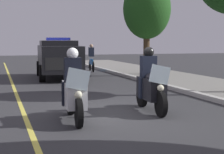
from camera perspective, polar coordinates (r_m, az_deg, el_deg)
ground_plane at (r=9.53m, az=0.92°, el=-5.68°), size 80.00×80.00×0.00m
lane_stripe_center at (r=9.07m, az=-13.39°, el=-6.39°), size 48.00×0.12×0.01m
police_motorcycle_lead_left at (r=8.59m, az=-6.01°, el=-2.23°), size 2.14×0.62×1.72m
police_motorcycle_lead_right at (r=9.70m, az=6.10°, el=-1.32°), size 2.14×0.62×1.72m
police_suv at (r=18.44m, az=-8.39°, el=3.10°), size 5.02×2.36×2.05m
cyclist_background at (r=22.53m, az=-3.26°, el=3.04°), size 1.76×0.34×1.69m
tree_far_back at (r=19.71m, az=5.50°, el=10.52°), size 2.54×2.54×5.08m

